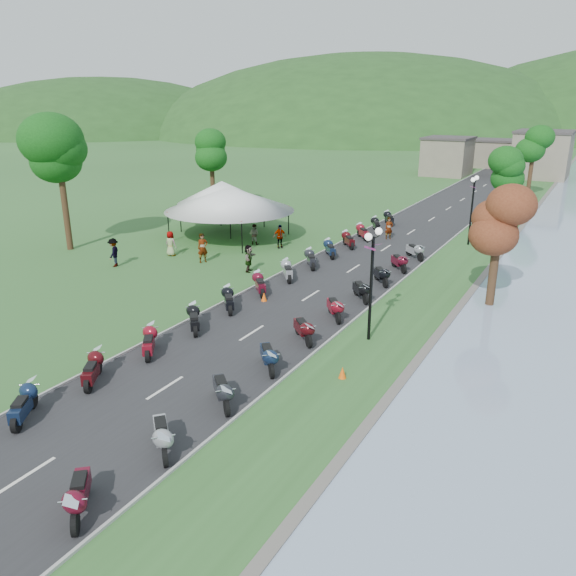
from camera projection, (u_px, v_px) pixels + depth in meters
The scene contains 12 objects.
road at pixel (411, 232), 45.90m from camera, with size 7.00×120.00×0.02m, color #2A2A2C.
hills_backdrop at pixel (567, 133), 177.96m from camera, with size 360.00×120.00×76.00m, color #285621, non-canonical shape.
far_building at pixel (493, 155), 83.18m from camera, with size 18.00×16.00×5.00m, color gray.
moto_row_left at pixel (246, 292), 29.95m from camera, with size 2.60×47.16×1.10m, color #331411, non-canonical shape.
moto_row_right at pixel (321, 318), 26.40m from camera, with size 2.60×30.98×1.10m, color #331411, non-canonical shape.
vendor_tent_main at pixel (230, 213), 43.31m from camera, with size 6.67×6.67×4.00m, color white, non-canonical shape.
vendor_tent_side at pixel (223, 205), 46.34m from camera, with size 4.95×4.95×4.00m, color white, non-canonical shape.
tree_park_left at pixel (60, 170), 38.92m from camera, with size 4.07×4.07×11.31m, color #155C16, non-canonical shape.
tree_lakeside at pixel (497, 239), 28.65m from camera, with size 2.55×2.55×7.08m, color #155C16, non-canonical shape.
pedestrian_a at pixel (203, 262), 37.45m from camera, with size 0.72×0.52×1.97m, color slate.
pedestrian_b at pixel (254, 244), 42.09m from camera, with size 0.75×0.41×1.55m, color slate.
pedestrian_c at pixel (115, 266), 36.55m from camera, with size 1.20×0.50×1.86m, color slate.
Camera 1 is at (13.29, -4.12, 10.35)m, focal length 35.00 mm.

